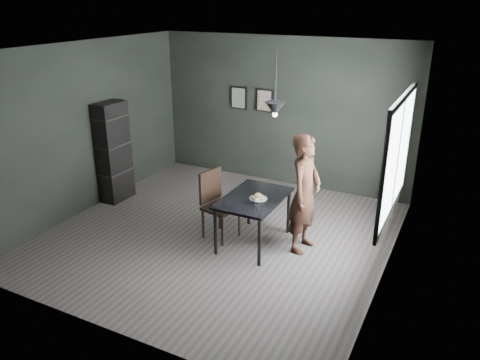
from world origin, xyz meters
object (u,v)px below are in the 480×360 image
at_px(white_plate, 258,199).
at_px(pendant_lamp, 275,108).
at_px(shelf_unit, 114,152).
at_px(cafe_table, 254,202).
at_px(wood_chair, 216,200).
at_px(woman, 305,194).

relative_size(white_plate, pendant_lamp, 0.27).
bearing_deg(pendant_lamp, white_plate, -136.05).
xyz_separation_m(shelf_unit, pendant_lamp, (3.17, -0.28, 1.16)).
bearing_deg(white_plate, pendant_lamp, 43.95).
distance_m(shelf_unit, pendant_lamp, 3.39).
relative_size(cafe_table, wood_chair, 1.15).
relative_size(woman, pendant_lamp, 2.00).
bearing_deg(woman, wood_chair, 103.92).
relative_size(woman, wood_chair, 1.66).
bearing_deg(shelf_unit, cafe_table, -7.21).
height_order(cafe_table, pendant_lamp, pendant_lamp).
xyz_separation_m(white_plate, pendant_lamp, (0.16, 0.15, 1.29)).
height_order(shelf_unit, pendant_lamp, pendant_lamp).
bearing_deg(wood_chair, white_plate, 10.47).
xyz_separation_m(white_plate, shelf_unit, (-3.01, 0.44, 0.13)).
height_order(white_plate, woman, woman).
bearing_deg(shelf_unit, woman, -2.94).
bearing_deg(white_plate, woman, 20.84).
height_order(cafe_table, wood_chair, wood_chair).
bearing_deg(pendant_lamp, woman, 10.02).
bearing_deg(wood_chair, cafe_table, 15.13).
xyz_separation_m(white_plate, woman, (0.61, 0.23, 0.11)).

